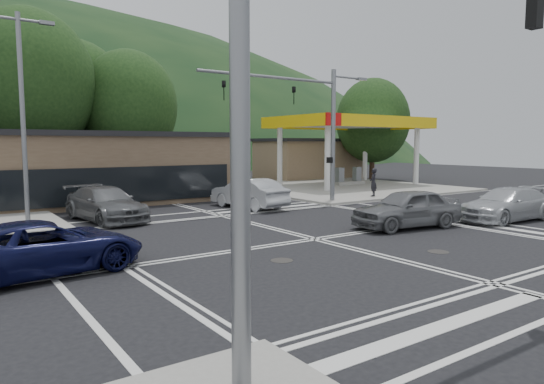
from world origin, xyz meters
TOP-DOWN VIEW (x-y plane):
  - ground at (0.00, 0.00)m, footprint 120.00×120.00m
  - sidewalk_ne at (15.00, 15.00)m, footprint 16.00×16.00m
  - gas_station_canopy at (16.99, 15.99)m, footprint 12.32×8.34m
  - convenience_store at (20.00, 25.00)m, footprint 10.00×6.00m
  - commercial_row at (-8.00, 17.00)m, footprint 24.00×8.00m
  - hill_north at (0.00, 90.00)m, footprint 252.00×126.00m
  - tree_n_b at (-6.00, 24.00)m, footprint 9.00×9.00m
  - tree_n_c at (1.00, 24.00)m, footprint 7.60×7.60m
  - tree_n_e at (-2.00, 28.00)m, footprint 8.40×8.40m
  - tree_ne at (24.00, 20.00)m, footprint 7.20×7.20m
  - streetlight_nw at (-8.44, 9.00)m, footprint 2.50×0.25m
  - signal_mast_ne at (6.95, 8.20)m, footprint 11.65×0.30m
  - signal_mast_sw at (-6.39, -8.20)m, footprint 9.14×0.28m
  - car_blue_west at (-9.30, 0.50)m, footprint 5.72×3.27m
  - car_grey_center at (4.84, -0.30)m, footprint 5.16×2.71m
  - car_silver_east at (10.26, -1.67)m, footprint 5.41×2.51m
  - car_queue_a at (2.68, 9.00)m, footprint 2.41×5.20m
  - car_queue_b at (1.45, 16.50)m, footprint 2.06×4.95m
  - car_northbound at (-5.20, 9.00)m, footprint 3.04×5.75m
  - pedestrian at (11.90, 8.34)m, footprint 0.80×0.74m

SIDE VIEW (x-z plane):
  - ground at x=0.00m, z-range 0.00..0.00m
  - hill_north at x=0.00m, z-range -70.00..70.00m
  - sidewalk_ne at x=15.00m, z-range 0.00..0.15m
  - car_blue_west at x=-9.30m, z-range 0.00..1.50m
  - car_silver_east at x=10.26m, z-range 0.00..1.53m
  - car_northbound at x=-5.20m, z-range 0.00..1.59m
  - car_queue_a at x=2.68m, z-range 0.00..1.65m
  - car_queue_b at x=1.45m, z-range 0.00..1.67m
  - car_grey_center at x=4.84m, z-range 0.00..1.68m
  - pedestrian at x=11.90m, z-range 0.15..1.99m
  - convenience_store at x=20.00m, z-range 0.00..3.80m
  - commercial_row at x=-8.00m, z-range 0.00..4.00m
  - gas_station_canopy at x=16.99m, z-range 2.17..7.92m
  - streetlight_nw at x=-8.44m, z-range 0.55..9.55m
  - signal_mast_ne at x=6.95m, z-range 1.07..9.07m
  - signal_mast_sw at x=-6.39m, z-range 1.12..9.12m
  - tree_ne at x=24.00m, z-range 0.85..10.84m
  - tree_n_c at x=1.00m, z-range 1.06..11.93m
  - tree_n_e at x=-2.00m, z-range 1.15..13.13m
  - tree_n_b at x=-6.00m, z-range 1.30..14.28m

